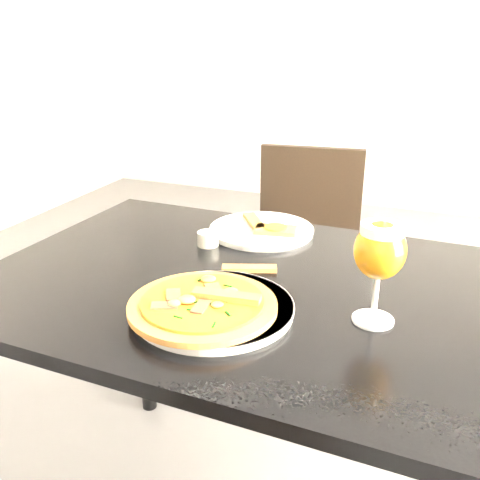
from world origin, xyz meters
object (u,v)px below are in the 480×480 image
at_px(dining_table, 258,318).
at_px(pizza, 203,304).
at_px(chair_far, 303,258).
at_px(beer_glass, 380,251).

bearing_deg(dining_table, pizza, -102.54).
distance_m(chair_far, beer_glass, 1.03).
xyz_separation_m(chair_far, pizza, (0.05, -0.97, 0.30)).
relative_size(chair_far, beer_glass, 4.42).
relative_size(pizza, beer_glass, 1.44).
height_order(dining_table, pizza, pizza).
distance_m(pizza, beer_glass, 0.34).
relative_size(dining_table, chair_far, 1.43).
relative_size(dining_table, beer_glass, 6.30).
bearing_deg(pizza, chair_far, 93.12).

